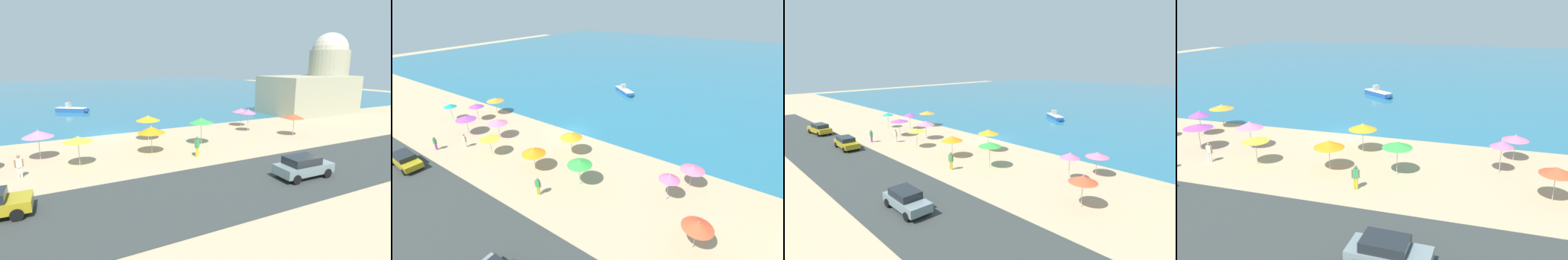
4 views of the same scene
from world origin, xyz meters
TOP-DOWN VIEW (x-y plane):
  - ground_plane at (0.00, 0.00)m, footprint 160.00×160.00m
  - sea at (0.00, 55.00)m, footprint 150.00×110.00m
  - coastal_road at (0.00, -18.00)m, footprint 80.00×8.00m
  - beach_umbrella_0 at (3.17, -4.37)m, footprint 2.42×2.42m
  - beach_umbrella_3 at (15.52, -2.80)m, footprint 2.09×2.09m
  - beach_umbrella_5 at (7.11, -8.23)m, footprint 2.26×2.26m
  - beach_umbrella_6 at (-6.60, -6.37)m, footprint 2.36×2.36m
  - beach_umbrella_7 at (1.98, -8.83)m, footprint 2.36×2.36m
  - beach_umbrella_8 at (14.41, -5.75)m, footprint 1.73×1.73m
  - beach_umbrella_10 at (-3.97, -9.49)m, footprint 2.13×2.13m
  - beach_umbrella_11 at (17.59, -9.48)m, footprint 2.09×2.09m
  - bather_0 at (-7.88, -10.18)m, footprint 0.56×0.28m
  - bather_1 at (5.00, -11.45)m, footprint 0.55×0.32m
  - parked_car_2 at (9.22, -18.88)m, footprint 4.02×1.94m
  - skiff_nearshore at (-1.93, 18.01)m, footprint 4.85×3.92m
  - harbor_fortress at (32.63, 1.15)m, footprint 13.95×8.47m

SIDE VIEW (x-z plane):
  - ground_plane at x=0.00m, z-range 0.00..0.00m
  - sea at x=0.00m, z-range 0.00..0.05m
  - coastal_road at x=0.00m, z-range 0.00..0.06m
  - skiff_nearshore at x=-1.93m, z-range -0.29..1.22m
  - parked_car_2 at x=9.22m, z-range 0.10..1.57m
  - bather_0 at x=-7.88m, z-range 0.10..1.75m
  - bather_1 at x=5.00m, z-range 0.11..1.88m
  - beach_umbrella_3 at x=15.52m, z-range 0.85..3.11m
  - beach_umbrella_7 at x=1.98m, z-range 0.88..3.32m
  - beach_umbrella_10 at x=-3.97m, z-range 0.93..3.30m
  - beach_umbrella_11 at x=17.59m, z-range 0.91..3.35m
  - beach_umbrella_6 at x=-6.60m, z-range 0.91..3.39m
  - beach_umbrella_0 at x=3.17m, z-range 0.98..3.57m
  - beach_umbrella_8 at x=14.41m, z-range 1.01..3.63m
  - beach_umbrella_5 at x=7.11m, z-range 1.03..3.68m
  - harbor_fortress at x=32.63m, z-range -1.81..10.43m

